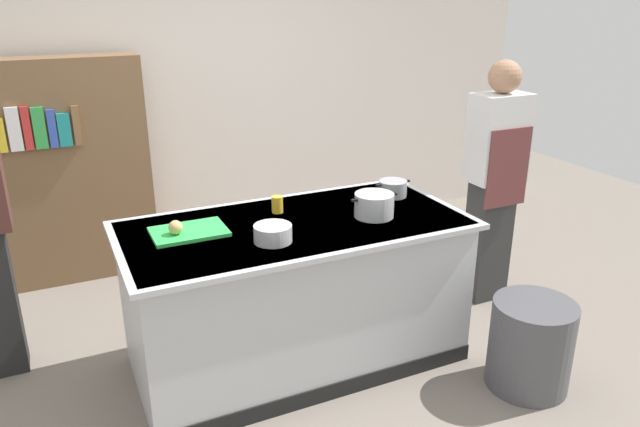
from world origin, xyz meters
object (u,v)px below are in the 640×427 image
object	(u,v)px
mixing_bowl	(273,233)
trash_bin	(530,345)
sauce_pan	(393,188)
juice_cup	(277,204)
bookshelf	(74,172)
onion	(176,227)
person_chef	(494,178)
stock_pot	(374,205)

from	to	relation	value
mixing_bowl	trash_bin	xyz separation A→B (m)	(1.31, -0.61, -0.68)
sauce_pan	juice_cup	world-z (taller)	sauce_pan
bookshelf	trash_bin	bearing A→B (deg)	-50.44
onion	person_chef	world-z (taller)	person_chef
stock_pot	bookshelf	bearing A→B (deg)	128.54
juice_cup	person_chef	size ratio (longest dim) A/B	0.06
mixing_bowl	bookshelf	xyz separation A→B (m)	(-0.84, 2.00, -0.09)
bookshelf	onion	bearing A→B (deg)	-77.14
trash_bin	mixing_bowl	bearing A→B (deg)	155.11
stock_pot	sauce_pan	bearing A→B (deg)	42.73
stock_pot	juice_cup	world-z (taller)	stock_pot
person_chef	bookshelf	xyz separation A→B (m)	(-2.62, 1.64, -0.06)
person_chef	trash_bin	bearing A→B (deg)	139.05
sauce_pan	trash_bin	size ratio (longest dim) A/B	0.47
mixing_bowl	onion	bearing A→B (deg)	149.03
trash_bin	bookshelf	distance (m)	3.43
sauce_pan	person_chef	distance (m)	0.82
onion	stock_pot	distance (m)	1.13
stock_pot	sauce_pan	size ratio (longest dim) A/B	1.20
trash_bin	person_chef	world-z (taller)	person_chef
onion	stock_pot	bearing A→B (deg)	-8.72
onion	juice_cup	world-z (taller)	juice_cup
stock_pot	trash_bin	size ratio (longest dim) A/B	0.57
mixing_bowl	trash_bin	distance (m)	1.59
mixing_bowl	bookshelf	size ratio (longest dim) A/B	0.12
mixing_bowl	juice_cup	bearing A→B (deg)	65.63
stock_pot	trash_bin	bearing A→B (deg)	-47.84
stock_pot	sauce_pan	world-z (taller)	stock_pot
person_chef	stock_pot	bearing A→B (deg)	88.39
onion	bookshelf	bearing A→B (deg)	102.86
trash_bin	juice_cup	bearing A→B (deg)	138.11
trash_bin	bookshelf	world-z (taller)	bookshelf
juice_cup	trash_bin	bearing A→B (deg)	-41.89
trash_bin	bookshelf	bearing A→B (deg)	129.56
sauce_pan	trash_bin	world-z (taller)	sauce_pan
juice_cup	onion	bearing A→B (deg)	-168.20
sauce_pan	mixing_bowl	xyz separation A→B (m)	(-0.96, -0.37, -0.01)
trash_bin	bookshelf	size ratio (longest dim) A/B	0.31
trash_bin	person_chef	xyz separation A→B (m)	(0.48, 0.96, 0.65)
mixing_bowl	bookshelf	bearing A→B (deg)	112.91
onion	stock_pot	world-z (taller)	stock_pot
stock_pot	mixing_bowl	distance (m)	0.68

